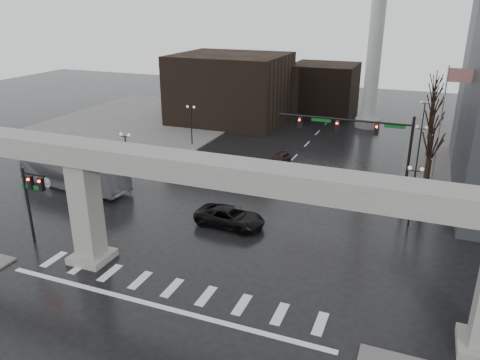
{
  "coord_description": "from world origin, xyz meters",
  "views": [
    {
      "loc": [
        13.49,
        -23.06,
        17.11
      ],
      "look_at": [
        1.21,
        7.68,
        4.5
      ],
      "focal_mm": 35.0,
      "sensor_mm": 36.0,
      "label": 1
    }
  ],
  "objects_px": {
    "signal_mast_arm": "(366,137)",
    "far_car": "(280,158)",
    "city_bus": "(73,171)",
    "pickup_truck": "(230,217)"
  },
  "relations": [
    {
      "from": "signal_mast_arm",
      "to": "far_car",
      "type": "xyz_separation_m",
      "value": [
        -9.89,
        6.38,
        -5.19
      ]
    },
    {
      "from": "signal_mast_arm",
      "to": "city_bus",
      "type": "height_order",
      "value": "signal_mast_arm"
    },
    {
      "from": "signal_mast_arm",
      "to": "pickup_truck",
      "type": "height_order",
      "value": "signal_mast_arm"
    },
    {
      "from": "pickup_truck",
      "to": "city_bus",
      "type": "relative_size",
      "value": 0.47
    },
    {
      "from": "signal_mast_arm",
      "to": "pickup_truck",
      "type": "relative_size",
      "value": 2.11
    },
    {
      "from": "city_bus",
      "to": "signal_mast_arm",
      "type": "bearing_deg",
      "value": -66.8
    },
    {
      "from": "signal_mast_arm",
      "to": "far_car",
      "type": "relative_size",
      "value": 3.24
    },
    {
      "from": "pickup_truck",
      "to": "city_bus",
      "type": "bearing_deg",
      "value": 86.39
    },
    {
      "from": "signal_mast_arm",
      "to": "city_bus",
      "type": "xyz_separation_m",
      "value": [
        -26.51,
        -8.08,
        -4.13
      ]
    },
    {
      "from": "pickup_truck",
      "to": "far_car",
      "type": "height_order",
      "value": "pickup_truck"
    }
  ]
}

